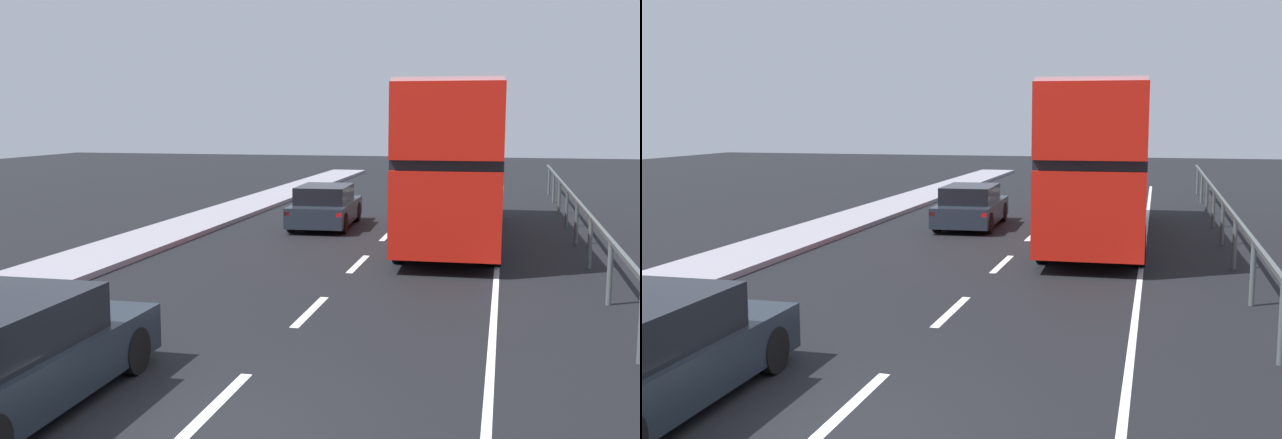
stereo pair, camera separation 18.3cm
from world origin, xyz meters
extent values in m
cube|color=black|center=(0.00, 0.00, -0.05)|extent=(75.40, 120.00, 0.10)
cube|color=silver|center=(0.00, 0.89, 0.00)|extent=(0.16, 2.23, 0.01)
cube|color=silver|center=(0.00, 5.48, 0.00)|extent=(0.16, 2.23, 0.01)
cube|color=silver|center=(0.00, 10.07, 0.00)|extent=(0.16, 2.23, 0.01)
cube|color=silver|center=(0.00, 14.66, 0.00)|extent=(0.16, 2.23, 0.01)
cube|color=silver|center=(0.00, 19.25, 0.00)|extent=(0.16, 2.23, 0.01)
cube|color=silver|center=(0.00, 23.84, 0.00)|extent=(0.16, 2.23, 0.01)
cube|color=silver|center=(0.00, 28.43, 0.00)|extent=(0.16, 2.23, 0.01)
cube|color=silver|center=(3.21, 9.00, 0.00)|extent=(0.12, 46.00, 0.01)
cube|color=#4B5454|center=(5.27, 9.00, 1.20)|extent=(0.08, 42.00, 0.08)
cylinder|color=#4B5454|center=(5.27, 7.25, 0.60)|extent=(0.10, 0.10, 1.20)
cylinder|color=#4B5454|center=(5.27, 10.75, 0.60)|extent=(0.10, 0.10, 1.20)
cylinder|color=#4B5454|center=(5.27, 14.25, 0.60)|extent=(0.10, 0.10, 1.20)
cylinder|color=#4B5454|center=(5.27, 17.75, 0.60)|extent=(0.10, 0.10, 1.20)
cylinder|color=#4B5454|center=(5.27, 21.25, 0.60)|extent=(0.10, 0.10, 1.20)
cylinder|color=#4B5454|center=(5.27, 24.75, 0.60)|extent=(0.10, 0.10, 1.20)
cylinder|color=#4B5454|center=(5.27, 28.25, 0.60)|extent=(0.10, 0.10, 1.20)
cube|color=red|center=(1.90, 14.68, 1.33)|extent=(2.80, 11.57, 1.95)
cube|color=black|center=(1.90, 14.68, 2.42)|extent=(2.80, 11.11, 0.24)
cube|color=red|center=(1.90, 14.68, 3.38)|extent=(2.80, 11.57, 1.68)
cube|color=silver|center=(1.90, 14.68, 4.27)|extent=(2.74, 11.33, 0.10)
cube|color=black|center=(1.72, 20.40, 1.42)|extent=(2.20, 0.11, 1.37)
cube|color=yellow|center=(1.72, 20.40, 3.80)|extent=(1.47, 0.09, 0.28)
cylinder|color=black|center=(0.64, 18.99, 0.50)|extent=(0.31, 1.01, 1.00)
cylinder|color=black|center=(2.88, 19.06, 0.50)|extent=(0.31, 1.01, 1.00)
cylinder|color=black|center=(0.91, 10.50, 0.50)|extent=(0.31, 1.01, 1.00)
cylinder|color=black|center=(3.15, 10.57, 0.50)|extent=(0.31, 1.01, 1.00)
cube|color=#1B232B|center=(-2.32, 0.10, 0.50)|extent=(1.89, 4.53, 0.64)
cylinder|color=black|center=(-3.18, 1.65, 0.32)|extent=(0.21, 0.64, 0.64)
cylinder|color=black|center=(-1.50, 1.67, 0.32)|extent=(0.21, 0.64, 0.64)
cube|color=#1E2731|center=(-2.20, 16.01, 0.49)|extent=(1.94, 4.27, 0.62)
cube|color=black|center=(-2.19, 15.80, 1.06)|extent=(1.65, 2.38, 0.53)
cube|color=red|center=(-2.88, 13.91, 0.64)|extent=(0.16, 0.07, 0.12)
cube|color=red|center=(-1.33, 13.98, 0.64)|extent=(0.16, 0.07, 0.12)
cylinder|color=black|center=(-3.06, 17.37, 0.32)|extent=(0.23, 0.65, 0.64)
cylinder|color=black|center=(-1.46, 17.44, 0.32)|extent=(0.23, 0.65, 0.64)
cylinder|color=black|center=(-2.93, 14.58, 0.32)|extent=(0.23, 0.65, 0.64)
cylinder|color=black|center=(-1.34, 14.65, 0.32)|extent=(0.23, 0.65, 0.64)
camera|label=1|loc=(3.32, -7.45, 3.47)|focal=42.82mm
camera|label=2|loc=(3.50, -7.41, 3.47)|focal=42.82mm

